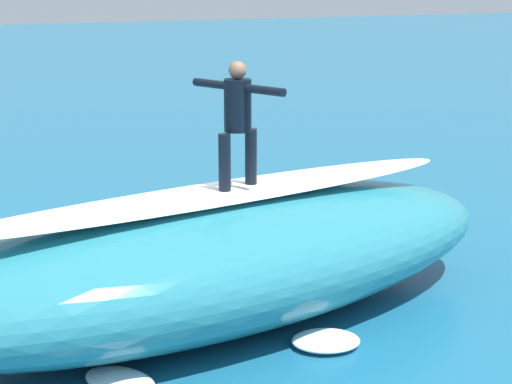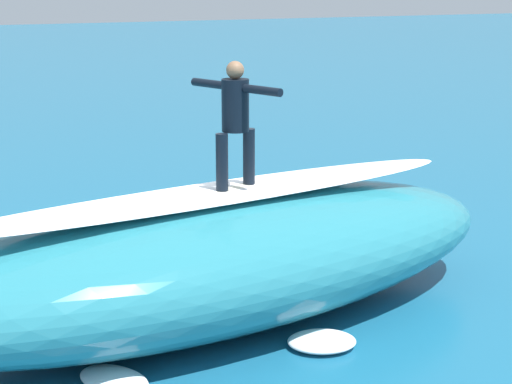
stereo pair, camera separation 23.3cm
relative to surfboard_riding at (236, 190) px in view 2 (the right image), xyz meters
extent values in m
plane|color=#196084|center=(0.70, -1.72, -1.61)|extent=(120.00, 120.00, 0.00)
ellipsoid|color=teal|center=(0.33, 0.06, -0.82)|extent=(8.61, 4.30, 1.57)
ellipsoid|color=white|center=(0.33, 0.06, 0.00)|extent=(7.07, 2.22, 0.08)
ellipsoid|color=#EAE5C6|center=(0.00, 0.00, 0.00)|extent=(1.93, 1.22, 0.08)
cylinder|color=black|center=(0.21, 0.09, 0.38)|extent=(0.15, 0.15, 0.68)
cylinder|color=black|center=(-0.21, -0.09, 0.38)|extent=(0.15, 0.15, 0.68)
cylinder|color=black|center=(0.00, 0.00, 1.03)|extent=(0.43, 0.43, 0.61)
sphere|color=#936B4C|center=(0.00, 0.00, 1.44)|extent=(0.21, 0.21, 0.21)
cylinder|color=black|center=(-0.17, 0.40, 1.24)|extent=(0.31, 0.54, 0.10)
cylinder|color=black|center=(0.17, -0.40, 1.24)|extent=(0.31, 0.54, 0.10)
ellipsoid|color=silver|center=(-1.50, -2.32, -1.56)|extent=(2.20, 1.99, 0.09)
cylinder|color=black|center=(-1.50, -2.32, -1.36)|extent=(0.84, 0.78, 0.30)
sphere|color=tan|center=(-1.90, -2.66, -1.30)|extent=(0.21, 0.21, 0.21)
cylinder|color=black|center=(-0.96, -1.75, -1.45)|extent=(0.63, 0.57, 0.13)
cylinder|color=black|center=(-0.85, -1.88, -1.45)|extent=(0.63, 0.57, 0.13)
ellipsoid|color=white|center=(-0.55, 1.26, -1.54)|extent=(0.94, 0.85, 0.14)
ellipsoid|color=white|center=(1.87, 1.29, -1.53)|extent=(0.89, 1.01, 0.15)
camera|label=1|loc=(3.86, 9.25, 2.56)|focal=60.52mm
camera|label=2|loc=(3.65, 9.34, 2.56)|focal=60.52mm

